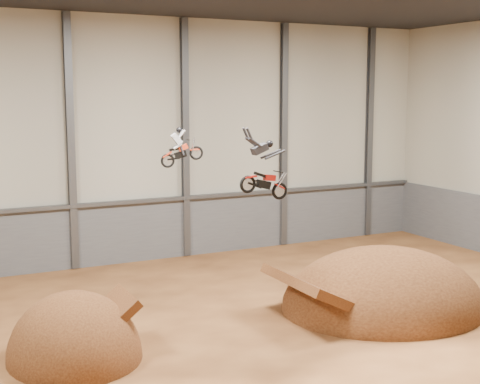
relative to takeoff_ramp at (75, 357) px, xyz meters
name	(u,v)px	position (x,y,z in m)	size (l,w,h in m)	color
floor	(251,348)	(6.23, -2.14, 0.00)	(40.00, 40.00, 0.00)	#532D16
back_wall	(129,141)	(6.23, 12.86, 7.00)	(40.00, 0.10, 14.00)	#B0AD9C
lower_band_back	(132,232)	(6.23, 12.76, 1.75)	(39.80, 0.18, 3.50)	#585A60
steel_rail	(132,202)	(6.23, 12.61, 3.55)	(39.80, 0.35, 0.20)	#47494F
steel_column_2	(71,143)	(2.89, 12.66, 7.00)	(0.40, 0.36, 13.90)	#47494F
steel_column_3	(185,139)	(9.56, 12.66, 7.00)	(0.40, 0.36, 13.90)	#47494F
steel_column_4	(284,136)	(16.23, 12.66, 7.00)	(0.40, 0.36, 13.90)	#47494F
steel_column_5	(369,133)	(22.89, 12.66, 7.00)	(0.40, 0.36, 13.90)	#47494F
takeoff_ramp	(75,357)	(0.00, 0.00, 0.00)	(4.88, 5.63, 4.88)	#3F200F
landing_ramp	(383,307)	(13.88, -0.45, 0.00)	(9.52, 8.42, 5.49)	#3F200F
fmx_rider_a	(184,144)	(5.37, 2.41, 7.56)	(1.85, 0.70, 1.67)	red
fmx_rider_b	(262,165)	(7.81, -0.05, 6.78)	(2.99, 0.85, 2.56)	red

